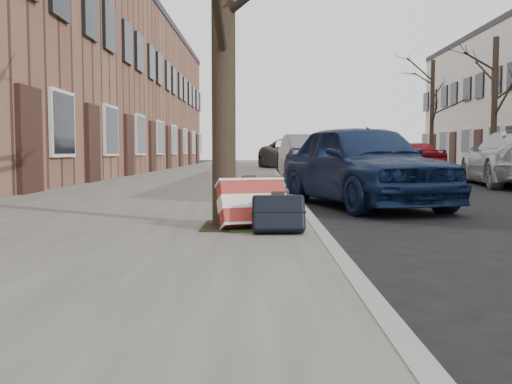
{
  "coord_description": "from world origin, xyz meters",
  "views": [
    {
      "loc": [
        -1.83,
        -4.61,
        0.88
      ],
      "look_at": [
        -1.88,
        0.8,
        0.5
      ],
      "focal_mm": 40.0,
      "sensor_mm": 36.0,
      "label": 1
    }
  ],
  "objects_px": {
    "car_near_mid": "(312,158)",
    "suitcase_red": "(252,204)",
    "suitcase_navy": "(278,213)",
    "car_near_front": "(361,164)"
  },
  "relations": [
    {
      "from": "suitcase_navy",
      "to": "car_near_front",
      "type": "bearing_deg",
      "value": 67.59
    },
    {
      "from": "car_near_mid",
      "to": "car_near_front",
      "type": "bearing_deg",
      "value": -94.02
    },
    {
      "from": "suitcase_red",
      "to": "car_near_front",
      "type": "xyz_separation_m",
      "value": [
        1.72,
        3.7,
        0.32
      ]
    },
    {
      "from": "suitcase_red",
      "to": "car_near_mid",
      "type": "height_order",
      "value": "car_near_mid"
    },
    {
      "from": "suitcase_red",
      "to": "suitcase_navy",
      "type": "height_order",
      "value": "suitcase_red"
    },
    {
      "from": "suitcase_navy",
      "to": "car_near_front",
      "type": "distance_m",
      "value": 4.3
    },
    {
      "from": "suitcase_red",
      "to": "car_near_front",
      "type": "relative_size",
      "value": 0.16
    },
    {
      "from": "car_near_mid",
      "to": "suitcase_red",
      "type": "bearing_deg",
      "value": -103.44
    },
    {
      "from": "suitcase_red",
      "to": "car_near_front",
      "type": "distance_m",
      "value": 4.09
    },
    {
      "from": "suitcase_red",
      "to": "car_near_front",
      "type": "height_order",
      "value": "car_near_front"
    }
  ]
}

